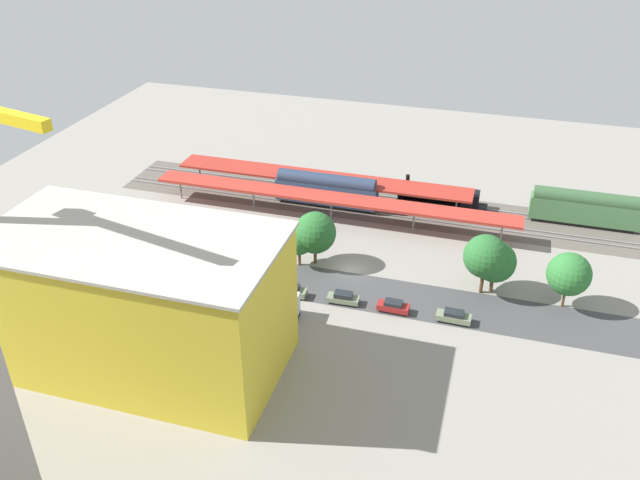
{
  "coord_description": "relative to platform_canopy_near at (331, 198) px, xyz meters",
  "views": [
    {
      "loc": [
        -19.51,
        82.17,
        54.3
      ],
      "look_at": [
        4.54,
        0.9,
        5.12
      ],
      "focal_mm": 37.15,
      "sensor_mm": 36.0,
      "label": 1
    }
  ],
  "objects": [
    {
      "name": "street_tree_1",
      "position": [
        -26.62,
        15.22,
        1.93
      ],
      "size": [
        6.22,
        6.22,
        9.15
      ],
      "color": "brown",
      "rests_on": "ground"
    },
    {
      "name": "locomotive",
      "position": [
        -17.63,
        -10.4,
        -2.23
      ],
      "size": [
        15.86,
        3.08,
        5.28
      ],
      "color": "black",
      "rests_on": "ground"
    },
    {
      "name": "freight_coach_far",
      "position": [
        2.25,
        -4.85,
        -0.86
      ],
      "size": [
        18.38,
        2.86,
        6.12
      ],
      "color": "black",
      "rests_on": "ground"
    },
    {
      "name": "street_tree_3",
      "position": [
        -28.0,
        14.37,
        0.81
      ],
      "size": [
        5.99,
        5.99,
        7.91
      ],
      "color": "brown",
      "rests_on": "ground"
    },
    {
      "name": "parked_car_6",
      "position": [
        22.54,
        23.5,
        -3.36
      ],
      "size": [
        4.12,
        1.98,
        1.65
      ],
      "color": "black",
      "rests_on": "ground"
    },
    {
      "name": "parked_car_1",
      "position": [
        -15.43,
        23.36,
        -3.36
      ],
      "size": [
        4.39,
        1.78,
        1.65
      ],
      "color": "black",
      "rests_on": "ground"
    },
    {
      "name": "platform_canopy_far",
      "position": [
        3.73,
        -6.96,
        0.25
      ],
      "size": [
        53.85,
        5.6,
        4.58
      ],
      "color": "#A82D23",
      "rests_on": "ground"
    },
    {
      "name": "track_rails",
      "position": [
        -7.25,
        -7.63,
        -3.92
      ],
      "size": [
        97.35,
        7.3,
        0.12
      ],
      "color": "#9E9EA8",
      "rests_on": "ground"
    },
    {
      "name": "construction_roof_slab",
      "position": [
        11.74,
        42.19,
        13.38
      ],
      "size": [
        34.1,
        18.16,
        0.4
      ],
      "primitive_type": "cube",
      "rotation": [
        0.0,
        0.0,
        -0.0
      ],
      "color": "#B7B2A8",
      "rests_on": "construction_building"
    },
    {
      "name": "street_tree_4",
      "position": [
        0.67,
        15.55,
        0.13
      ],
      "size": [
        4.37,
        4.37,
        6.43
      ],
      "color": "brown",
      "rests_on": "ground"
    },
    {
      "name": "parked_car_4",
      "position": [
        7.02,
        23.58,
        -3.41
      ],
      "size": [
        4.18,
        1.93,
        1.55
      ],
      "color": "black",
      "rests_on": "ground"
    },
    {
      "name": "ground_plane",
      "position": [
        -7.25,
        14.99,
        -4.1
      ],
      "size": [
        155.76,
        155.76,
        0.0
      ],
      "primitive_type": "plane",
      "color": "gray",
      "rests_on": "ground"
    },
    {
      "name": "parked_car_7",
      "position": [
        30.65,
        22.87,
        -3.32
      ],
      "size": [
        4.64,
        1.94,
        1.78
      ],
      "color": "black",
      "rests_on": "ground"
    },
    {
      "name": "platform_canopy_near",
      "position": [
        0.0,
        0.0,
        0.0
      ],
      "size": [
        63.4,
        4.31,
        4.37
      ],
      "color": "#B73328",
      "rests_on": "ground"
    },
    {
      "name": "parked_car_2",
      "position": [
        -8.32,
        23.36,
        -3.36
      ],
      "size": [
        4.54,
        1.92,
        1.67
      ],
      "color": "black",
      "rests_on": "ground"
    },
    {
      "name": "parked_car_3",
      "position": [
        -0.58,
        23.81,
        -3.33
      ],
      "size": [
        4.83,
        1.91,
        1.73
      ],
      "color": "black",
      "rests_on": "ground"
    },
    {
      "name": "street_tree_0",
      "position": [
        -1.5,
        14.39,
        1.25
      ],
      "size": [
        6.39,
        6.39,
        8.56
      ],
      "color": "brown",
      "rests_on": "ground"
    },
    {
      "name": "passenger_coach",
      "position": [
        -41.51,
        -10.4,
        -0.85
      ],
      "size": [
        17.9,
        2.87,
        6.15
      ],
      "color": "black",
      "rests_on": "ground"
    },
    {
      "name": "parked_car_5",
      "position": [
        15.47,
        23.19,
        -3.34
      ],
      "size": [
        4.71,
        2.03,
        1.72
      ],
      "color": "black",
      "rests_on": "ground"
    },
    {
      "name": "traffic_light",
      "position": [
        14.99,
        15.34,
        0.72
      ],
      "size": [
        0.5,
        0.36,
        7.38
      ],
      "color": "#333333",
      "rests_on": "ground"
    },
    {
      "name": "street_asphalt",
      "position": [
        -7.25,
        20.02,
        -4.1
      ],
      "size": [
        97.37,
        9.2,
        0.01
      ],
      "primitive_type": "cube",
      "rotation": [
        0.0,
        0.0,
        -0.0
      ],
      "color": "#424244",
      "rests_on": "ground"
    },
    {
      "name": "street_tree_2",
      "position": [
        -37.83,
        15.44,
        1.18
      ],
      "size": [
        6.0,
        6.0,
        8.29
      ],
      "color": "brown",
      "rests_on": "ground"
    },
    {
      "name": "rail_bed",
      "position": [
        -7.25,
        -7.63,
        -4.1
      ],
      "size": [
        97.38,
        13.74,
        0.01
      ],
      "primitive_type": "cube",
      "rotation": [
        0.0,
        0.0,
        -0.0
      ],
      "color": "#5B544C",
      "rests_on": "ground"
    },
    {
      "name": "parked_car_0",
      "position": [
        -23.67,
        23.34,
        -3.35
      ],
      "size": [
        4.69,
        1.86,
        1.67
      ],
      "color": "black",
      "rests_on": "ground"
    },
    {
      "name": "construction_building",
      "position": [
        11.74,
        42.19,
        4.54
      ],
      "size": [
        33.49,
        17.55,
        17.27
      ],
      "primitive_type": "cube",
      "rotation": [
        0.0,
        0.0,
        -0.0
      ],
      "color": "yellow",
      "rests_on": "ground"
    },
    {
      "name": "box_truck_0",
      "position": [
        1.39,
        28.92,
        -2.37
      ],
      "size": [
        10.18,
        3.01,
        3.56
      ],
      "color": "black",
      "rests_on": "ground"
    }
  ]
}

